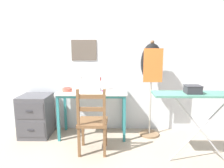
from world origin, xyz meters
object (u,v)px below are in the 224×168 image
at_px(dress_form, 152,67).
at_px(ironing_board, 203,97).
at_px(fabric_bowl, 67,90).
at_px(scissors, 121,93).
at_px(wooden_chair, 93,122).
at_px(filing_cabinet, 36,115).
at_px(sewing_machine, 91,82).
at_px(thread_spool_near_machine, 103,91).
at_px(storage_box, 193,89).

height_order(dress_form, ironing_board, dress_form).
relative_size(fabric_bowl, scissors, 1.41).
bearing_deg(ironing_board, scissors, 149.33).
distance_m(fabric_bowl, dress_form, 1.39).
bearing_deg(fabric_bowl, scissors, -9.14).
bearing_deg(scissors, wooden_chair, -136.75).
bearing_deg(fabric_bowl, filing_cabinet, 176.71).
relative_size(sewing_machine, thread_spool_near_machine, 7.75).
bearing_deg(wooden_chair, storage_box, -10.09).
height_order(sewing_machine, storage_box, sewing_machine).
relative_size(scissors, ironing_board, 0.09).
height_order(dress_form, storage_box, dress_form).
xyz_separation_m(fabric_bowl, storage_box, (1.71, -0.73, 0.16)).
height_order(thread_spool_near_machine, wooden_chair, wooden_chair).
xyz_separation_m(fabric_bowl, dress_form, (1.34, 0.06, 0.35)).
xyz_separation_m(dress_form, storage_box, (0.36, -0.80, -0.19)).
bearing_deg(storage_box, scissors, 145.07).
bearing_deg(sewing_machine, scissors, -23.59).
bearing_deg(scissors, thread_spool_near_machine, 155.88).
distance_m(scissors, storage_box, 1.06).
xyz_separation_m(thread_spool_near_machine, ironing_board, (1.26, -0.71, 0.07)).
bearing_deg(scissors, dress_form, 22.40).
xyz_separation_m(thread_spool_near_machine, wooden_chair, (-0.11, -0.50, -0.34)).
distance_m(dress_form, ironing_board, 0.97).
xyz_separation_m(fabric_bowl, thread_spool_near_machine, (0.57, -0.01, -0.01)).
bearing_deg(scissors, fabric_bowl, 170.86).
relative_size(filing_cabinet, storage_box, 3.63).
distance_m(fabric_bowl, wooden_chair, 0.77).
xyz_separation_m(dress_form, ironing_board, (0.49, -0.78, -0.29)).
height_order(scissors, filing_cabinet, scissors).
distance_m(sewing_machine, storage_box, 1.55).
relative_size(thread_spool_near_machine, dress_form, 0.03).
relative_size(fabric_bowl, dress_form, 0.10).
bearing_deg(ironing_board, sewing_machine, 151.53).
relative_size(sewing_machine, scissors, 3.09).
bearing_deg(wooden_chair, ironing_board, -8.66).
bearing_deg(ironing_board, dress_form, 122.18).
height_order(thread_spool_near_machine, storage_box, storage_box).
bearing_deg(dress_form, scissors, -157.60).
bearing_deg(wooden_chair, thread_spool_near_machine, 77.06).
height_order(sewing_machine, dress_form, dress_form).
bearing_deg(wooden_chair, fabric_bowl, 131.98).
bearing_deg(sewing_machine, dress_form, -0.30).
relative_size(wooden_chair, ironing_board, 0.77).
xyz_separation_m(thread_spool_near_machine, dress_form, (0.77, 0.08, 0.36)).
height_order(sewing_machine, wooden_chair, sewing_machine).
bearing_deg(sewing_machine, ironing_board, -28.47).
xyz_separation_m(sewing_machine, dress_form, (0.96, -0.00, 0.24)).
bearing_deg(scissors, sewing_machine, 156.41).
bearing_deg(thread_spool_near_machine, fabric_bowl, 178.84).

